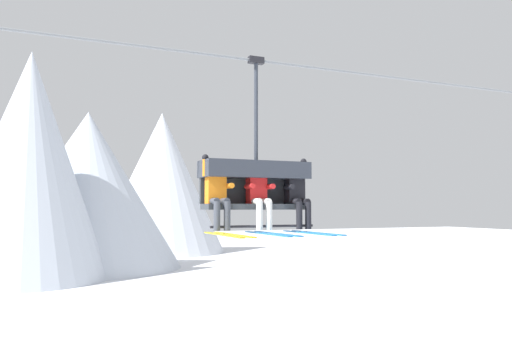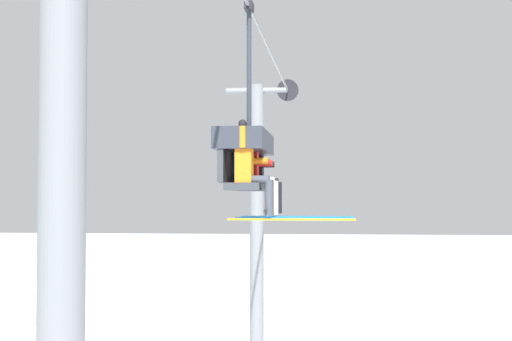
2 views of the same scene
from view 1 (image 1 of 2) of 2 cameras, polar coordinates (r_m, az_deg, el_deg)
mountain_peak_west at (r=40.88m, az=-24.59°, el=0.68°), size 12.10×12.10×17.18m
mountain_peak_central at (r=46.73m, az=-18.80°, el=-2.07°), size 16.76×16.76×13.91m
mountain_peak_east at (r=61.27m, az=-10.77°, el=-1.31°), size 15.33×15.33×16.86m
lift_cable at (r=9.90m, az=9.18°, el=11.23°), size 16.32×0.05×0.05m
chairlift_chair at (r=8.85m, az=-0.18°, el=-0.77°), size 1.92×0.74×3.03m
skier_orange at (r=8.37m, az=-4.40°, el=-2.55°), size 0.48×1.70×1.34m
skier_red at (r=8.63m, az=0.38°, el=-2.75°), size 0.46×1.70×1.23m
skier_black at (r=8.97m, az=4.81°, el=-2.66°), size 0.48×1.70×1.34m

